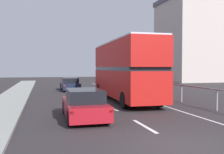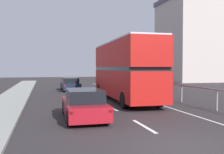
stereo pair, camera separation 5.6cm
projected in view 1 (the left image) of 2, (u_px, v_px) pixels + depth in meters
name	position (u px, v px, depth m)	size (l,w,h in m)	color
ground_plane	(177.00, 146.00, 8.12)	(73.13, 120.00, 0.10)	#2B2628
lane_paint_markings	(139.00, 105.00, 16.89)	(3.50, 46.00, 0.01)	silver
bridge_side_railing	(182.00, 88.00, 18.18)	(0.10, 42.00, 1.23)	gray
distant_building_block	(218.00, 41.00, 47.44)	(21.32, 10.66, 14.77)	#BCAEA6
double_decker_bus_red	(124.00, 69.00, 19.20)	(2.79, 10.85, 4.34)	#B71713
hatchback_car_near	(84.00, 104.00, 12.28)	(1.88, 4.47, 1.41)	maroon
sedan_car_ahead	(70.00, 84.00, 27.30)	(1.81, 4.55, 1.36)	#182039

